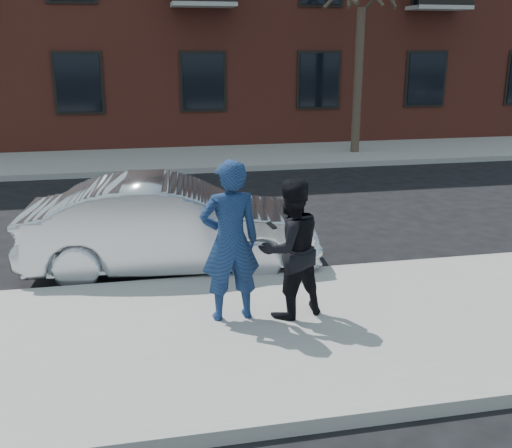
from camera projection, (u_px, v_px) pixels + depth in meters
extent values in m
plane|color=black|center=(327.00, 326.00, 7.28)|extent=(100.00, 100.00, 0.00)
cube|color=gray|center=(334.00, 330.00, 7.03)|extent=(50.00, 3.50, 0.15)
cube|color=#999691|center=(294.00, 275.00, 8.72)|extent=(50.00, 0.10, 0.15)
cube|color=gray|center=(209.00, 158.00, 17.82)|extent=(50.00, 3.50, 0.15)
cube|color=#999691|center=(217.00, 170.00, 16.13)|extent=(50.00, 0.10, 0.15)
cube|color=black|center=(319.00, 80.00, 19.56)|extent=(1.30, 0.06, 1.70)
cylinder|color=#372C21|center=(358.00, 82.00, 17.84)|extent=(0.26, 0.26, 4.20)
imported|color=#B7BABF|center=(171.00, 225.00, 8.91)|extent=(4.41, 1.86, 1.42)
imported|color=navy|center=(230.00, 241.00, 6.91)|extent=(0.73, 0.51, 1.92)
cube|color=black|center=(221.00, 213.00, 7.02)|extent=(0.08, 0.13, 0.08)
imported|color=black|center=(290.00, 249.00, 7.02)|extent=(0.97, 0.85, 1.68)
cube|color=black|center=(272.00, 225.00, 7.03)|extent=(0.13, 0.15, 0.06)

